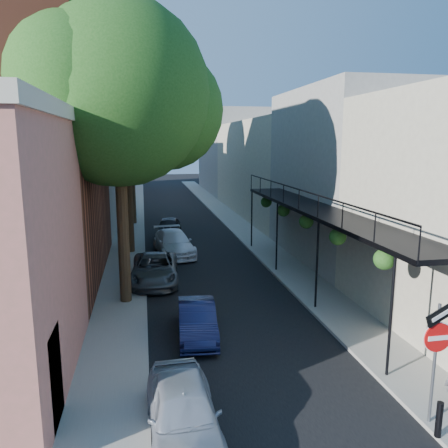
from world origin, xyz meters
name	(u,v)px	position (x,y,z in m)	size (l,w,h in m)	color
road_surface	(180,216)	(0.00, 30.00, 0.01)	(6.00, 64.00, 0.01)	black
sidewalk_left	(132,217)	(-4.00, 30.00, 0.06)	(2.00, 64.00, 0.12)	gray
sidewalk_right	(226,214)	(4.00, 30.00, 0.06)	(2.00, 64.00, 0.12)	gray
buildings_left	(59,160)	(-9.30, 28.76, 4.94)	(10.10, 59.10, 12.00)	#D97A6F
buildings_right	(284,164)	(8.99, 29.49, 4.42)	(9.80, 55.00, 10.00)	#BFB89E
sign_post	(438,342)	(3.16, 0.97, 2.04)	(0.89, 0.17, 2.99)	#595B60
bollard	(439,420)	(3.00, 0.50, 0.52)	(0.14, 0.14, 0.80)	black
oak_near	(130,98)	(-3.37, 10.26, 7.88)	(7.48, 6.80, 11.42)	#332314
oak_mid	(133,128)	(-3.42, 18.23, 7.06)	(6.60, 6.00, 10.20)	#332314
oak_far	(136,115)	(-3.35, 27.27, 8.26)	(7.70, 7.00, 11.90)	#332314
parked_car_a	(183,412)	(-2.31, 1.58, 0.64)	(1.51, 3.75, 1.28)	#A1A8B3
parked_car_b	(197,320)	(-1.40, 6.53, 0.56)	(1.19, 3.41, 1.12)	#13183E
parked_car_c	(155,269)	(-2.60, 12.45, 0.63)	(2.07, 4.50, 1.25)	#515458
parked_car_d	(174,243)	(-1.40, 17.30, 0.67)	(1.88, 4.61, 1.34)	white
parked_car_e	(169,228)	(-1.40, 21.85, 0.66)	(1.56, 3.87, 1.32)	black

